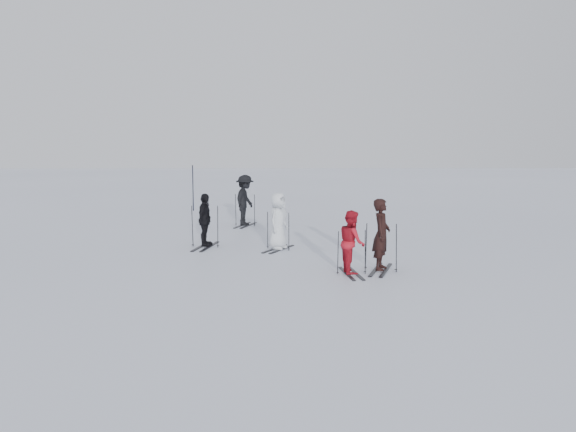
% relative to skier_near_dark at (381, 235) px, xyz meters
% --- Properties ---
extents(ground, '(120.00, 120.00, 0.00)m').
position_rel_skier_near_dark_xyz_m(ground, '(-2.30, 2.18, -0.90)').
color(ground, silver).
rests_on(ground, ground).
extents(skier_near_dark, '(0.63, 0.76, 1.81)m').
position_rel_skier_near_dark_xyz_m(skier_near_dark, '(0.00, 0.00, 0.00)').
color(skier_near_dark, black).
rests_on(skier_near_dark, ground).
extents(skier_red, '(0.67, 0.82, 1.56)m').
position_rel_skier_near_dark_xyz_m(skier_red, '(-0.80, -0.37, -0.12)').
color(skier_red, '#AB1320').
rests_on(skier_red, ground).
extents(skier_grey, '(0.87, 1.00, 1.72)m').
position_rel_skier_near_dark_xyz_m(skier_grey, '(-2.60, 2.95, -0.04)').
color(skier_grey, silver).
rests_on(skier_grey, ground).
extents(skier_uphill_left, '(0.57, 1.02, 1.65)m').
position_rel_skier_near_dark_xyz_m(skier_uphill_left, '(-4.89, 3.43, -0.08)').
color(skier_uphill_left, black).
rests_on(skier_uphill_left, ground).
extents(skier_uphill_far, '(1.08, 1.44, 1.98)m').
position_rel_skier_near_dark_xyz_m(skier_uphill_far, '(-3.90, 8.06, 0.09)').
color(skier_uphill_far, black).
rests_on(skier_uphill_far, ground).
extents(skis_near_dark, '(1.92, 1.43, 1.25)m').
position_rel_skier_near_dark_xyz_m(skis_near_dark, '(0.00, 0.00, -0.28)').
color(skis_near_dark, black).
rests_on(skis_near_dark, ground).
extents(skis_red, '(1.62, 0.98, 1.12)m').
position_rel_skier_near_dark_xyz_m(skis_red, '(-0.80, -0.37, -0.34)').
color(skis_red, black).
rests_on(skis_red, ground).
extents(skis_grey, '(1.84, 1.51, 1.18)m').
position_rel_skier_near_dark_xyz_m(skis_grey, '(-2.60, 2.95, -0.31)').
color(skis_grey, black).
rests_on(skis_grey, ground).
extents(skis_uphill_left, '(1.99, 1.30, 1.34)m').
position_rel_skier_near_dark_xyz_m(skis_uphill_left, '(-4.89, 3.43, -0.23)').
color(skis_uphill_left, black).
rests_on(skis_uphill_left, ground).
extents(skis_uphill_far, '(1.97, 1.42, 1.29)m').
position_rel_skier_near_dark_xyz_m(skis_uphill_far, '(-3.90, 8.06, -0.26)').
color(skis_uphill_far, black).
rests_on(skis_uphill_far, ground).
extents(piste_marker, '(0.06, 0.06, 2.21)m').
position_rel_skier_near_dark_xyz_m(piste_marker, '(-6.70, 13.18, 0.20)').
color(piste_marker, black).
rests_on(piste_marker, ground).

